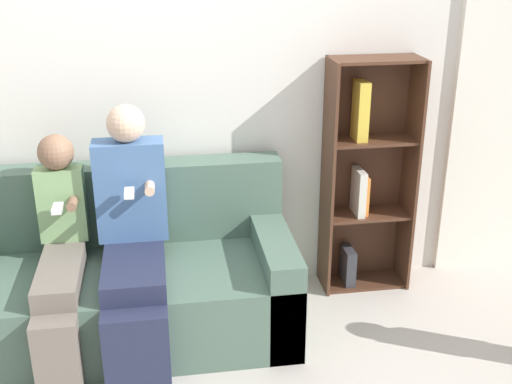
{
  "coord_description": "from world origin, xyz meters",
  "views": [
    {
      "loc": [
        -0.07,
        -2.66,
        2.1
      ],
      "look_at": [
        0.44,
        0.59,
        0.78
      ],
      "focal_mm": 45.0,
      "sensor_mm": 36.0,
      "label": 1
    }
  ],
  "objects": [
    {
      "name": "adult_seated",
      "position": [
        -0.24,
        0.43,
        0.65
      ],
      "size": [
        0.38,
        0.79,
        1.29
      ],
      "color": "#232842",
      "rests_on": "ground_plane"
    },
    {
      "name": "back_wall",
      "position": [
        0.0,
        1.01,
        1.27
      ],
      "size": [
        10.0,
        0.06,
        2.55
      ],
      "color": "silver",
      "rests_on": "ground_plane"
    },
    {
      "name": "child_seated",
      "position": [
        -0.61,
        0.39,
        0.58
      ],
      "size": [
        0.25,
        0.82,
        1.13
      ],
      "color": "#70665B",
      "rests_on": "ground_plane"
    },
    {
      "name": "bookshelf",
      "position": [
        1.16,
        0.87,
        0.71
      ],
      "size": [
        0.54,
        0.27,
        1.45
      ],
      "color": "#4C2D1E",
      "rests_on": "ground_plane"
    },
    {
      "name": "curtain_panel",
      "position": [
        2.07,
        0.96,
        1.07
      ],
      "size": [
        0.69,
        0.04,
        2.14
      ],
      "color": "silver",
      "rests_on": "ground_plane"
    },
    {
      "name": "ground_plane",
      "position": [
        0.0,
        0.0,
        0.0
      ],
      "size": [
        14.0,
        14.0,
        0.0
      ],
      "primitive_type": "plane",
      "color": "#BCB2A8"
    },
    {
      "name": "couch",
      "position": [
        -0.3,
        0.54,
        0.3
      ],
      "size": [
        1.82,
        0.88,
        0.89
      ],
      "color": "#4C6656",
      "rests_on": "ground_plane"
    }
  ]
}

